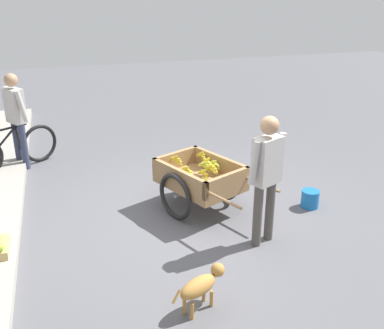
{
  "coord_description": "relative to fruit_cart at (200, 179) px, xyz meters",
  "views": [
    {
      "loc": [
        -5.13,
        1.46,
        3.01
      ],
      "look_at": [
        0.12,
        -0.11,
        0.75
      ],
      "focal_mm": 42.72,
      "sensor_mm": 36.0,
      "label": 1
    }
  ],
  "objects": [
    {
      "name": "vendor_person",
      "position": [
        -1.05,
        -0.46,
        0.51
      ],
      "size": [
        0.32,
        0.53,
        1.6
      ],
      "color": "#4C4742",
      "rests_on": "ground"
    },
    {
      "name": "fruit_cart",
      "position": [
        0.0,
        0.0,
        0.0
      ],
      "size": [
        1.82,
        1.36,
        0.73
      ],
      "color": "#937047",
      "rests_on": "ground"
    },
    {
      "name": "ground_plane",
      "position": [
        -0.29,
        0.28,
        -0.44
      ],
      "size": [
        24.0,
        24.0,
        0.0
      ],
      "primitive_type": "plane",
      "color": "#56565B"
    },
    {
      "name": "bicycle",
      "position": [
        2.21,
        2.56,
        -0.09
      ],
      "size": [
        0.94,
        1.43,
        0.85
      ],
      "color": "black",
      "rests_on": "ground"
    },
    {
      "name": "dog",
      "position": [
        -1.99,
        0.62,
        -0.17
      ],
      "size": [
        0.37,
        0.61,
        0.4
      ],
      "color": "#AD7A38",
      "rests_on": "ground"
    },
    {
      "name": "plastic_bucket",
      "position": [
        -0.41,
        -1.49,
        -0.31
      ],
      "size": [
        0.25,
        0.25,
        0.25
      ],
      "primitive_type": "cylinder",
      "color": "#1966B2",
      "rests_on": "ground"
    },
    {
      "name": "cyclist_person",
      "position": [
        2.29,
        2.43,
        0.52
      ],
      "size": [
        0.45,
        0.38,
        1.6
      ],
      "color": "#333851",
      "rests_on": "ground"
    }
  ]
}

